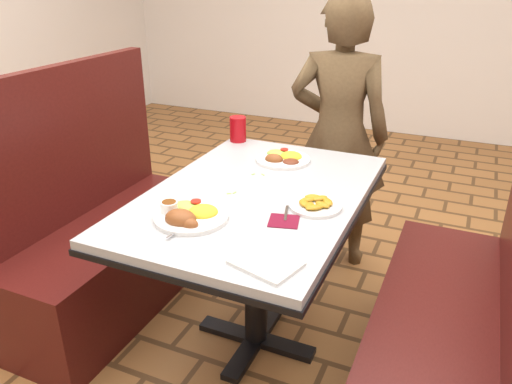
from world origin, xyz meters
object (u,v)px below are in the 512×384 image
at_px(booth_bench_right, 452,331).
at_px(diner_person, 338,136).
at_px(plantain_plate, 315,204).
at_px(booth_bench_left, 107,243).
at_px(red_tumbler, 238,129).
at_px(dining_table, 256,214).
at_px(near_dinner_plate, 189,212).
at_px(far_dinner_plate, 283,156).

distance_m(booth_bench_right, diner_person, 1.20).
distance_m(booth_bench_right, plantain_plate, 0.69).
bearing_deg(diner_person, booth_bench_right, 122.22).
bearing_deg(plantain_plate, diner_person, 100.07).
bearing_deg(booth_bench_left, red_tumbler, 50.44).
bearing_deg(dining_table, plantain_plate, -8.64).
distance_m(near_dinner_plate, far_dinner_plate, 0.69).
relative_size(booth_bench_right, plantain_plate, 6.10).
relative_size(diner_person, red_tumbler, 11.73).
distance_m(near_dinner_plate, red_tumbler, 0.89).
xyz_separation_m(near_dinner_plate, far_dinner_plate, (0.09, 0.68, -0.01)).
bearing_deg(near_dinner_plate, red_tumbler, 104.65).
height_order(dining_table, far_dinner_plate, far_dinner_plate).
xyz_separation_m(booth_bench_left, booth_bench_right, (1.60, 0.00, 0.00)).
xyz_separation_m(dining_table, near_dinner_plate, (-0.12, -0.31, 0.12)).
distance_m(far_dinner_plate, red_tumbler, 0.37).
bearing_deg(booth_bench_left, dining_table, 0.00).
height_order(dining_table, diner_person, diner_person).
bearing_deg(red_tumbler, dining_table, -57.89).
distance_m(booth_bench_right, near_dinner_plate, 1.07).
bearing_deg(far_dinner_plate, booth_bench_left, -154.18).
height_order(near_dinner_plate, plantain_plate, near_dinner_plate).
distance_m(booth_bench_left, diner_person, 1.32).
height_order(booth_bench_right, red_tumbler, booth_bench_right).
distance_m(dining_table, plantain_plate, 0.28).
bearing_deg(far_dinner_plate, diner_person, 76.41).
relative_size(diner_person, near_dinner_plate, 5.60).
xyz_separation_m(booth_bench_right, plantain_plate, (-0.54, -0.04, 0.43)).
relative_size(dining_table, far_dinner_plate, 4.86).
relative_size(booth_bench_right, red_tumbler, 9.53).
distance_m(far_dinner_plate, plantain_plate, 0.50).
distance_m(booth_bench_right, red_tumbler, 1.36).
bearing_deg(plantain_plate, near_dinner_plate, -144.54).
xyz_separation_m(diner_person, near_dinner_plate, (-0.22, -1.19, 0.04)).
xyz_separation_m(near_dinner_plate, plantain_plate, (0.38, 0.27, -0.02)).
distance_m(dining_table, booth_bench_right, 0.86).
xyz_separation_m(booth_bench_left, far_dinner_plate, (0.77, 0.37, 0.44)).
height_order(near_dinner_plate, red_tumbler, red_tumbler).
bearing_deg(far_dinner_plate, red_tumbler, 150.96).
relative_size(booth_bench_left, red_tumbler, 9.53).
bearing_deg(plantain_plate, red_tumbler, 135.68).
bearing_deg(red_tumbler, booth_bench_left, -129.56).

